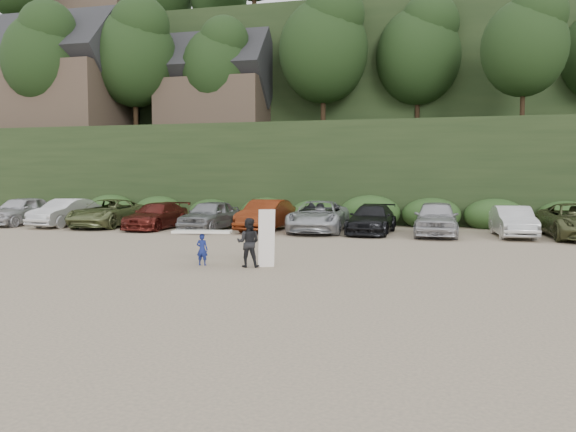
# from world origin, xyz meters

# --- Properties ---
(ground) EXTENTS (120.00, 120.00, 0.00)m
(ground) POSITION_xyz_m (0.00, 0.00, 0.00)
(ground) COLOR tan
(ground) RESTS_ON ground
(hillside_backdrop) EXTENTS (90.00, 41.50, 28.00)m
(hillside_backdrop) POSITION_xyz_m (-0.26, 35.93, 11.22)
(hillside_backdrop) COLOR black
(hillside_backdrop) RESTS_ON ground
(parked_cars) EXTENTS (39.44, 5.84, 1.65)m
(parked_cars) POSITION_xyz_m (-0.40, 10.05, 0.76)
(parked_cars) COLOR #BCBBC0
(parked_cars) RESTS_ON ground
(child_surfer) EXTENTS (1.88, 0.83, 1.09)m
(child_surfer) POSITION_xyz_m (-2.88, -0.98, 0.74)
(child_surfer) COLOR navy
(child_surfer) RESTS_ON ground
(adult_surfer) EXTENTS (1.23, 0.65, 1.77)m
(adult_surfer) POSITION_xyz_m (-1.33, -0.92, 0.76)
(adult_surfer) COLOR black
(adult_surfer) RESTS_ON ground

